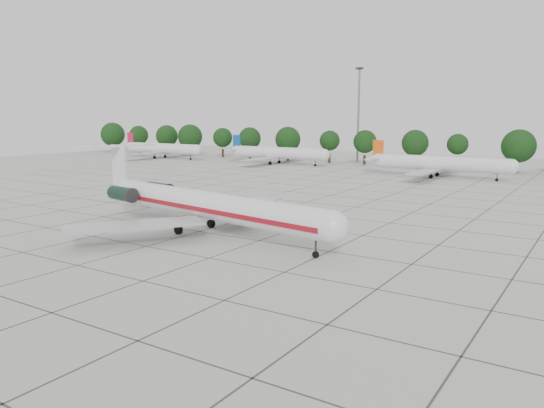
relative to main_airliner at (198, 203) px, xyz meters
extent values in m
plane|color=beige|center=(8.22, -0.08, -3.17)|extent=(260.00, 260.00, 0.00)
cube|color=#383838|center=(8.22, 14.92, -3.16)|extent=(170.00, 170.00, 0.02)
cylinder|color=silver|center=(2.10, -0.36, -0.03)|extent=(32.33, 8.36, 2.96)
sphere|color=silver|center=(18.01, -3.08, -0.03)|extent=(2.96, 2.96, 2.96)
cone|color=silver|center=(-16.03, 2.74, -0.03)|extent=(4.92, 3.67, 2.96)
cube|color=maroon|center=(2.35, 1.12, -0.25)|extent=(30.95, 5.34, 0.49)
cube|color=maroon|center=(1.84, -1.83, -0.25)|extent=(30.95, 5.34, 0.49)
cube|color=#B7BABC|center=(1.25, 7.98, -1.24)|extent=(7.53, 14.07, 0.27)
cube|color=#B7BABC|center=(-1.47, -7.94, -1.24)|extent=(11.05, 13.41, 0.27)
cube|color=black|center=(-10.38, 3.82, 0.24)|extent=(2.14, 1.48, 0.22)
cylinder|color=black|center=(-10.28, 4.44, 0.24)|extent=(4.53, 2.41, 1.70)
cube|color=black|center=(-11.06, -0.16, 0.24)|extent=(2.14, 1.48, 0.22)
cylinder|color=black|center=(-11.17, -0.78, 0.24)|extent=(4.53, 2.41, 1.70)
cube|color=silver|center=(-15.59, 2.66, 3.11)|extent=(2.87, 0.73, 5.38)
cube|color=silver|center=(-16.20, 2.77, 5.62)|extent=(4.47, 11.06, 0.20)
cylinder|color=black|center=(16.24, -2.78, -2.32)|extent=(0.21, 0.21, 1.70)
cylinder|color=black|center=(16.24, -2.78, -2.85)|extent=(0.66, 0.35, 0.63)
cylinder|color=black|center=(-0.16, 2.39, -2.00)|extent=(0.25, 0.25, 1.61)
cylinder|color=black|center=(-0.16, 2.39, -2.72)|extent=(0.97, 0.68, 0.90)
cylinder|color=black|center=(-0.95, -2.20, -2.00)|extent=(0.25, 0.25, 1.61)
cylinder|color=black|center=(-0.95, -2.20, -2.72)|extent=(0.97, 0.68, 0.90)
cylinder|color=silver|center=(-75.63, 71.22, -0.17)|extent=(27.20, 3.00, 3.00)
cube|color=#B7BABC|center=(-76.63, 71.22, -1.37)|extent=(3.50, 27.20, 0.25)
cube|color=#BC1439|center=(-89.07, 71.22, 2.43)|extent=(2.40, 0.25, 3.60)
cylinder|color=black|center=(-76.63, 73.42, -2.77)|extent=(0.80, 0.45, 0.80)
cylinder|color=black|center=(-76.63, 69.02, -2.77)|extent=(0.80, 0.45, 0.80)
cylinder|color=silver|center=(-36.46, 73.99, -0.17)|extent=(27.20, 3.00, 3.00)
cube|color=#B7BABC|center=(-37.46, 73.99, -1.37)|extent=(3.50, 27.20, 0.25)
cube|color=#0B4594|center=(-49.90, 73.99, 2.43)|extent=(2.40, 0.25, 3.60)
cylinder|color=black|center=(-37.46, 76.19, -2.77)|extent=(0.80, 0.45, 0.80)
cylinder|color=black|center=(-37.46, 71.79, -2.77)|extent=(0.80, 0.45, 0.80)
cylinder|color=silver|center=(7.92, 66.13, -0.17)|extent=(27.20, 3.00, 3.00)
cube|color=#B7BABC|center=(6.92, 66.13, -1.37)|extent=(3.50, 27.20, 0.25)
cube|color=#EB540D|center=(-5.52, 66.13, 2.43)|extent=(2.40, 0.25, 3.60)
cylinder|color=black|center=(6.92, 68.33, -2.77)|extent=(0.80, 0.45, 0.80)
cylinder|color=black|center=(6.92, 63.93, -2.77)|extent=(0.80, 0.45, 0.80)
cylinder|color=#332114|center=(-113.18, 84.92, -1.92)|extent=(0.70, 0.70, 2.50)
sphere|color=black|center=(-113.18, 84.92, 2.83)|extent=(8.44, 8.44, 8.44)
cylinder|color=#332114|center=(-99.99, 84.92, -1.92)|extent=(0.70, 0.70, 2.50)
sphere|color=black|center=(-99.99, 84.92, 2.83)|extent=(6.44, 6.44, 6.44)
cylinder|color=#332114|center=(-86.80, 84.92, -1.92)|extent=(0.70, 0.70, 2.50)
sphere|color=black|center=(-86.80, 84.92, 2.83)|extent=(7.14, 7.14, 7.14)
cylinder|color=#332114|center=(-76.61, 84.92, -1.92)|extent=(0.70, 0.70, 2.50)
sphere|color=black|center=(-76.61, 84.92, 2.83)|extent=(7.79, 7.79, 7.79)
cylinder|color=#332114|center=(-63.42, 84.92, -1.92)|extent=(0.70, 0.70, 2.50)
sphere|color=black|center=(-63.42, 84.92, 2.83)|extent=(5.94, 5.94, 5.94)
cylinder|color=#332114|center=(-53.23, 84.92, -1.92)|extent=(0.70, 0.70, 2.50)
sphere|color=black|center=(-53.23, 84.92, 2.83)|extent=(6.57, 6.57, 6.57)
cylinder|color=#332114|center=(-40.04, 84.92, -1.92)|extent=(0.70, 0.70, 2.50)
sphere|color=black|center=(-40.04, 84.92, 2.83)|extent=(7.15, 7.15, 7.15)
cylinder|color=#332114|center=(-26.85, 84.92, -1.92)|extent=(0.70, 0.70, 2.50)
sphere|color=black|center=(-26.85, 84.92, 2.83)|extent=(5.43, 5.43, 5.43)
cylinder|color=#332114|center=(-16.66, 84.92, -1.92)|extent=(0.70, 0.70, 2.50)
sphere|color=black|center=(-16.66, 84.92, 2.83)|extent=(5.99, 5.99, 5.99)
cylinder|color=#332114|center=(-3.47, 84.92, -1.92)|extent=(0.70, 0.70, 2.50)
sphere|color=black|center=(-3.47, 84.92, 2.83)|extent=(6.50, 6.50, 6.50)
cylinder|color=#332114|center=(6.72, 84.92, -1.92)|extent=(0.70, 0.70, 2.50)
sphere|color=black|center=(6.72, 84.92, 2.83)|extent=(4.93, 4.93, 4.93)
cylinder|color=#332114|center=(19.91, 84.92, -1.92)|extent=(0.70, 0.70, 2.50)
sphere|color=black|center=(19.91, 84.92, 2.83)|extent=(7.40, 7.40, 7.40)
cylinder|color=slate|center=(-21.78, 91.92, 9.33)|extent=(0.56, 0.56, 25.00)
cube|color=black|center=(-21.78, 91.92, 22.03)|extent=(1.60, 1.60, 0.50)
camera|label=1|loc=(38.18, -43.81, 9.55)|focal=35.00mm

